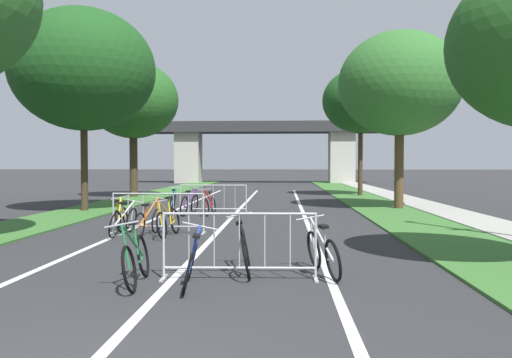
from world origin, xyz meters
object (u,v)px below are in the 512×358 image
at_px(tree_left_oak_near, 133,100).
at_px(crowd_barrier_third, 213,199).
at_px(crowd_barrier_nearest, 239,246).
at_px(bicycle_black_1, 245,250).
at_px(bicycle_yellow_0, 168,222).
at_px(bicycle_red_2, 210,205).
at_px(bicycle_orange_4, 149,221).
at_px(bicycle_purple_5, 190,204).
at_px(bicycle_white_6, 124,221).
at_px(bicycle_blue_3, 191,263).
at_px(tree_left_pine_near, 83,70).
at_px(bicycle_green_9, 136,259).
at_px(tree_right_oak_mid, 400,84).
at_px(bicycle_silver_7, 323,253).
at_px(bicycle_yellow_10, 122,218).
at_px(crowd_barrier_second, 158,213).
at_px(tree_right_cypress_far, 361,101).
at_px(bicycle_teal_8, 172,204).

distance_m(tree_left_oak_near, crowd_barrier_third, 11.30).
height_order(crowd_barrier_nearest, bicycle_black_1, crowd_barrier_nearest).
bearing_deg(bicycle_yellow_0, bicycle_red_2, -87.51).
height_order(bicycle_orange_4, bicycle_purple_5, bicycle_purple_5).
bearing_deg(bicycle_white_6, bicycle_black_1, -46.57).
height_order(crowd_barrier_third, bicycle_blue_3, crowd_barrier_third).
xyz_separation_m(tree_left_pine_near, bicycle_green_9, (5.26, -11.29, -4.92)).
xyz_separation_m(tree_right_oak_mid, bicycle_silver_7, (-3.93, -12.11, -4.57)).
distance_m(bicycle_red_2, bicycle_yellow_10, 4.60).
xyz_separation_m(crowd_barrier_nearest, bicycle_yellow_10, (-3.67, 5.61, -0.17)).
height_order(tree_left_oak_near, crowd_barrier_second, tree_left_oak_near).
bearing_deg(tree_left_pine_near, tree_right_cypress_far, 39.59).
relative_size(bicycle_black_1, bicycle_red_2, 1.10).
relative_size(tree_right_oak_mid, bicycle_white_6, 4.06).
bearing_deg(tree_left_oak_near, bicycle_blue_3, -71.21).
distance_m(tree_left_oak_near, crowd_barrier_second, 15.37).
height_order(bicycle_blue_3, bicycle_teal_8, bicycle_teal_8).
relative_size(crowd_barrier_second, bicycle_purple_5, 1.38).
distance_m(bicycle_yellow_0, bicycle_black_1, 4.67).
relative_size(bicycle_yellow_0, bicycle_orange_4, 0.97).
xyz_separation_m(bicycle_teal_8, bicycle_green_9, (1.71, -10.30, -0.01)).
xyz_separation_m(tree_left_oak_near, bicycle_purple_5, (4.72, -9.19, -4.79)).
bearing_deg(bicycle_blue_3, crowd_barrier_nearest, 33.40).
distance_m(bicycle_orange_4, bicycle_white_6, 0.66).
distance_m(tree_left_oak_near, crowd_barrier_nearest, 20.87).
relative_size(tree_right_cypress_far, bicycle_purple_5, 3.99).
bearing_deg(bicycle_red_2, bicycle_white_6, 80.16).
bearing_deg(bicycle_silver_7, bicycle_purple_5, 99.12).
bearing_deg(bicycle_purple_5, bicycle_white_6, -88.68).
bearing_deg(tree_left_pine_near, bicycle_black_1, -56.68).
bearing_deg(bicycle_red_2, bicycle_silver_7, 114.40).
bearing_deg(bicycle_black_1, tree_right_oak_mid, 62.36).
bearing_deg(bicycle_teal_8, bicycle_yellow_0, -85.37).
bearing_deg(bicycle_blue_3, bicycle_silver_7, 18.42).
bearing_deg(tree_right_cypress_far, bicycle_orange_4, -115.51).
bearing_deg(crowd_barrier_second, bicycle_yellow_0, -54.54).
height_order(tree_left_pine_near, bicycle_green_9, tree_left_pine_near).
bearing_deg(bicycle_red_2, bicycle_yellow_10, 72.91).
xyz_separation_m(tree_right_cypress_far, bicycle_black_1, (-4.90, -20.09, -4.88)).
bearing_deg(tree_left_pine_near, crowd_barrier_nearest, -58.05).
relative_size(tree_left_pine_near, tree_right_cypress_far, 1.07).
distance_m(tree_right_oak_mid, bicycle_orange_4, 12.07).
relative_size(bicycle_black_1, bicycle_silver_7, 1.07).
distance_m(tree_right_cypress_far, bicycle_green_9, 22.50).
relative_size(bicycle_black_1, bicycle_teal_8, 1.00).
bearing_deg(bicycle_teal_8, bicycle_purple_5, -13.74).
relative_size(tree_left_pine_near, bicycle_blue_3, 4.84).
distance_m(tree_left_pine_near, bicycle_yellow_0, 9.22).
distance_m(tree_left_pine_near, crowd_barrier_nearest, 13.67).
bearing_deg(tree_left_oak_near, bicycle_silver_7, -65.13).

